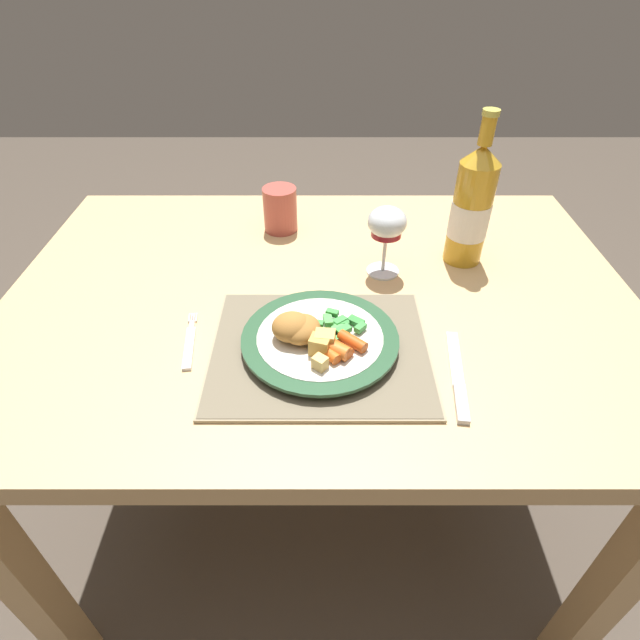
% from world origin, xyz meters
% --- Properties ---
extents(ground_plane, '(6.00, 6.00, 0.00)m').
position_xyz_m(ground_plane, '(0.00, 0.00, 0.00)').
color(ground_plane, '#4C4238').
extents(dining_table, '(1.16, 0.82, 0.74)m').
position_xyz_m(dining_table, '(0.00, 0.00, 0.64)').
color(dining_table, tan).
rests_on(dining_table, ground).
extents(placemat, '(0.35, 0.29, 0.01)m').
position_xyz_m(placemat, '(0.00, -0.16, 0.74)').
color(placemat, gray).
rests_on(placemat, dining_table).
extents(dinner_plate, '(0.25, 0.25, 0.02)m').
position_xyz_m(dinner_plate, '(-0.00, -0.16, 0.76)').
color(dinner_plate, silver).
rests_on(dinner_plate, placemat).
extents(breaded_croquettes, '(0.09, 0.08, 0.04)m').
position_xyz_m(breaded_croquettes, '(-0.04, -0.16, 0.79)').
color(breaded_croquettes, '#A87033').
rests_on(breaded_croquettes, dinner_plate).
extents(green_beans_pile, '(0.09, 0.07, 0.02)m').
position_xyz_m(green_beans_pile, '(0.03, -0.14, 0.77)').
color(green_beans_pile, '#338438').
rests_on(green_beans_pile, dinner_plate).
extents(glazed_carrots, '(0.08, 0.07, 0.02)m').
position_xyz_m(glazed_carrots, '(0.03, -0.19, 0.78)').
color(glazed_carrots, orange).
rests_on(glazed_carrots, dinner_plate).
extents(fork, '(0.03, 0.14, 0.01)m').
position_xyz_m(fork, '(-0.21, -0.15, 0.74)').
color(fork, silver).
rests_on(fork, dining_table).
extents(table_knife, '(0.04, 0.19, 0.01)m').
position_xyz_m(table_knife, '(0.21, -0.23, 0.74)').
color(table_knife, silver).
rests_on(table_knife, dining_table).
extents(wine_glass, '(0.07, 0.07, 0.14)m').
position_xyz_m(wine_glass, '(0.12, 0.07, 0.84)').
color(wine_glass, silver).
rests_on(wine_glass, dining_table).
extents(bottle, '(0.07, 0.07, 0.29)m').
position_xyz_m(bottle, '(0.29, 0.11, 0.85)').
color(bottle, gold).
rests_on(bottle, dining_table).
extents(roast_potatoes, '(0.04, 0.07, 0.03)m').
position_xyz_m(roast_potatoes, '(0.00, -0.19, 0.78)').
color(roast_potatoes, gold).
rests_on(roast_potatoes, dinner_plate).
extents(drinking_cup, '(0.07, 0.07, 0.10)m').
position_xyz_m(drinking_cup, '(-0.09, 0.24, 0.79)').
color(drinking_cup, '#B24C42').
rests_on(drinking_cup, dining_table).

